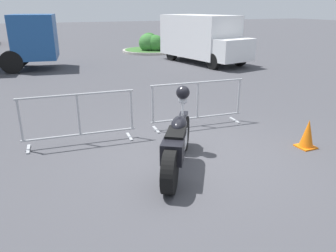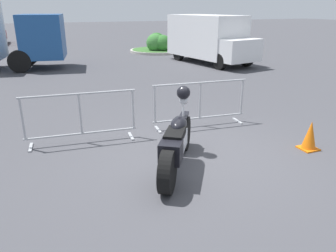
{
  "view_description": "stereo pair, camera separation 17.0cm",
  "coord_description": "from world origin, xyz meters",
  "px_view_note": "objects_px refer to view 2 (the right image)",
  "views": [
    {
      "loc": [
        -2.75,
        -5.01,
        2.69
      ],
      "look_at": [
        -0.5,
        0.1,
        0.65
      ],
      "focal_mm": 35.0,
      "sensor_mm": 36.0,
      "label": 1
    },
    {
      "loc": [
        -2.59,
        -5.08,
        2.69
      ],
      "look_at": [
        -0.5,
        0.1,
        0.65
      ],
      "focal_mm": 35.0,
      "sensor_mm": 36.0,
      "label": 2
    }
  ],
  "objects_px": {
    "parked_car_silver": "(34,34)",
    "traffic_cone": "(310,136)",
    "motorcycle": "(177,141)",
    "delivery_van": "(209,38)",
    "crowd_barrier_far": "(200,103)",
    "crowd_barrier_near": "(81,117)",
    "pedestrian": "(27,42)"
  },
  "relations": [
    {
      "from": "parked_car_silver",
      "to": "traffic_cone",
      "type": "height_order",
      "value": "parked_car_silver"
    },
    {
      "from": "motorcycle",
      "to": "delivery_van",
      "type": "bearing_deg",
      "value": 1.84
    },
    {
      "from": "crowd_barrier_far",
      "to": "traffic_cone",
      "type": "bearing_deg",
      "value": -55.66
    },
    {
      "from": "crowd_barrier_near",
      "to": "crowd_barrier_far",
      "type": "relative_size",
      "value": 1.0
    },
    {
      "from": "crowd_barrier_near",
      "to": "delivery_van",
      "type": "xyz_separation_m",
      "value": [
        7.5,
        8.3,
        0.69
      ]
    },
    {
      "from": "motorcycle",
      "to": "crowd_barrier_near",
      "type": "distance_m",
      "value": 2.26
    },
    {
      "from": "parked_car_silver",
      "to": "crowd_barrier_near",
      "type": "bearing_deg",
      "value": -175.33
    },
    {
      "from": "traffic_cone",
      "to": "crowd_barrier_near",
      "type": "bearing_deg",
      "value": 153.7
    },
    {
      "from": "traffic_cone",
      "to": "parked_car_silver",
      "type": "bearing_deg",
      "value": 101.03
    },
    {
      "from": "crowd_barrier_far",
      "to": "pedestrian",
      "type": "height_order",
      "value": "pedestrian"
    },
    {
      "from": "parked_car_silver",
      "to": "pedestrian",
      "type": "distance_m",
      "value": 8.78
    },
    {
      "from": "delivery_van",
      "to": "traffic_cone",
      "type": "distance_m",
      "value": 10.92
    },
    {
      "from": "motorcycle",
      "to": "parked_car_silver",
      "type": "distance_m",
      "value": 23.68
    },
    {
      "from": "motorcycle",
      "to": "parked_car_silver",
      "type": "bearing_deg",
      "value": 37.65
    },
    {
      "from": "pedestrian",
      "to": "parked_car_silver",
      "type": "bearing_deg",
      "value": -60.88
    },
    {
      "from": "crowd_barrier_near",
      "to": "crowd_barrier_far",
      "type": "bearing_deg",
      "value": 0.0
    },
    {
      "from": "parked_car_silver",
      "to": "pedestrian",
      "type": "xyz_separation_m",
      "value": [
        -0.47,
        -8.76,
        0.23
      ]
    },
    {
      "from": "motorcycle",
      "to": "parked_car_silver",
      "type": "height_order",
      "value": "parked_car_silver"
    },
    {
      "from": "delivery_van",
      "to": "traffic_cone",
      "type": "bearing_deg",
      "value": -28.69
    },
    {
      "from": "motorcycle",
      "to": "traffic_cone",
      "type": "xyz_separation_m",
      "value": [
        2.77,
        -0.25,
        -0.21
      ]
    },
    {
      "from": "delivery_van",
      "to": "pedestrian",
      "type": "bearing_deg",
      "value": -129.95
    },
    {
      "from": "motorcycle",
      "to": "parked_car_silver",
      "type": "relative_size",
      "value": 0.5
    },
    {
      "from": "crowd_barrier_far",
      "to": "pedestrian",
      "type": "bearing_deg",
      "value": 105.94
    },
    {
      "from": "motorcycle",
      "to": "pedestrian",
      "type": "bearing_deg",
      "value": 42.11
    },
    {
      "from": "motorcycle",
      "to": "traffic_cone",
      "type": "bearing_deg",
      "value": -62.12
    },
    {
      "from": "motorcycle",
      "to": "delivery_van",
      "type": "distance_m",
      "value": 11.83
    },
    {
      "from": "parked_car_silver",
      "to": "traffic_cone",
      "type": "relative_size",
      "value": 6.91
    },
    {
      "from": "motorcycle",
      "to": "pedestrian",
      "type": "xyz_separation_m",
      "value": [
        -2.35,
        14.84,
        0.42
      ]
    },
    {
      "from": "crowd_barrier_near",
      "to": "pedestrian",
      "type": "relative_size",
      "value": 1.36
    },
    {
      "from": "delivery_van",
      "to": "traffic_cone",
      "type": "relative_size",
      "value": 8.94
    },
    {
      "from": "crowd_barrier_near",
      "to": "parked_car_silver",
      "type": "distance_m",
      "value": 21.81
    },
    {
      "from": "pedestrian",
      "to": "traffic_cone",
      "type": "height_order",
      "value": "pedestrian"
    }
  ]
}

